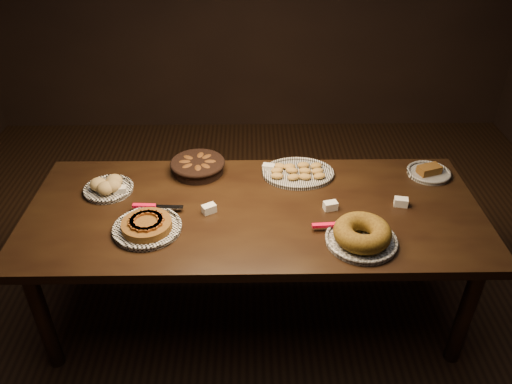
{
  "coord_description": "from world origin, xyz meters",
  "views": [
    {
      "loc": [
        -0.02,
        -2.13,
        2.3
      ],
      "look_at": [
        0.01,
        0.05,
        0.82
      ],
      "focal_mm": 35.0,
      "sensor_mm": 36.0,
      "label": 1
    }
  ],
  "objects_px": {
    "apple_tart_plate": "(147,226)",
    "bundt_cake_plate": "(362,235)",
    "buffet_table": "(254,219)",
    "madeleine_platter": "(298,172)"
  },
  "relations": [
    {
      "from": "madeleine_platter",
      "to": "bundt_cake_plate",
      "type": "distance_m",
      "value": 0.66
    },
    {
      "from": "buffet_table",
      "to": "madeleine_platter",
      "type": "xyz_separation_m",
      "value": [
        0.26,
        0.33,
        0.09
      ]
    },
    {
      "from": "madeleine_platter",
      "to": "bundt_cake_plate",
      "type": "xyz_separation_m",
      "value": [
        0.25,
        -0.61,
        0.03
      ]
    },
    {
      "from": "apple_tart_plate",
      "to": "bundt_cake_plate",
      "type": "xyz_separation_m",
      "value": [
        1.04,
        -0.11,
        0.02
      ]
    },
    {
      "from": "buffet_table",
      "to": "bundt_cake_plate",
      "type": "relative_size",
      "value": 5.96
    },
    {
      "from": "buffet_table",
      "to": "apple_tart_plate",
      "type": "bearing_deg",
      "value": -161.84
    },
    {
      "from": "apple_tart_plate",
      "to": "bundt_cake_plate",
      "type": "relative_size",
      "value": 0.88
    },
    {
      "from": "apple_tart_plate",
      "to": "bundt_cake_plate",
      "type": "height_order",
      "value": "bundt_cake_plate"
    },
    {
      "from": "apple_tart_plate",
      "to": "madeleine_platter",
      "type": "height_order",
      "value": "apple_tart_plate"
    },
    {
      "from": "buffet_table",
      "to": "bundt_cake_plate",
      "type": "distance_m",
      "value": 0.6
    }
  ]
}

